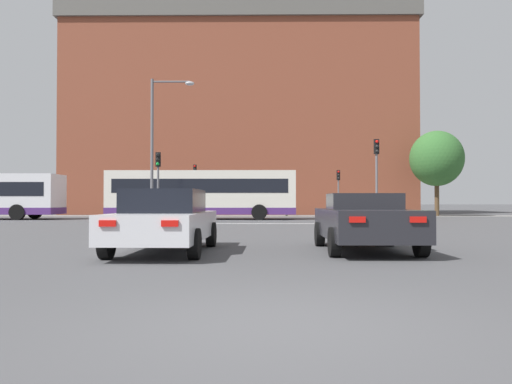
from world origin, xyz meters
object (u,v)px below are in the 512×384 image
bus_crossing_lead (202,193)px  traffic_light_far_left (195,181)px  car_roadster_right (365,222)px  street_lamp_junction (159,135)px  car_saloon_left (165,220)px  traffic_light_near_left (158,175)px  traffic_light_far_right (338,185)px  traffic_light_near_right (377,167)px  pedestrian_waiting (286,203)px

bus_crossing_lead → traffic_light_far_left: bearing=11.2°
car_roadster_right → traffic_light_far_left: 29.44m
car_roadster_right → bus_crossing_lead: size_ratio=0.35×
street_lamp_junction → car_saloon_left: bearing=-77.8°
traffic_light_near_left → traffic_light_far_right: traffic_light_near_left is taller
traffic_light_near_right → traffic_light_far_right: 13.35m
car_roadster_right → pedestrian_waiting: bearing=90.8°
car_roadster_right → traffic_light_near_left: size_ratio=1.10×
car_saloon_left → street_lamp_junction: (-3.35, 15.54, 4.06)m
bus_crossing_lead → pedestrian_waiting: size_ratio=7.03×
traffic_light_far_right → street_lamp_junction: bearing=-132.2°
car_saloon_left → bus_crossing_lead: size_ratio=0.39×
car_saloon_left → traffic_light_near_left: (-3.50, 15.99, 1.90)m
traffic_light_far_left → traffic_light_near_right: 17.72m
car_roadster_right → pedestrian_waiting: (-0.43, 28.81, 0.33)m
traffic_light_far_left → traffic_light_far_right: size_ratio=1.12×
traffic_light_far_left → traffic_light_far_right: traffic_light_far_left is taller
car_roadster_right → traffic_light_far_left: (-7.86, 28.29, 2.11)m
car_saloon_left → bus_crossing_lead: 21.51m
traffic_light_near_right → street_lamp_junction: (-11.81, 0.29, 1.77)m
car_saloon_left → pedestrian_waiting: (4.29, 29.16, 0.29)m
car_saloon_left → pedestrian_waiting: bearing=82.6°
pedestrian_waiting → traffic_light_near_right: bearing=57.1°
traffic_light_far_right → pedestrian_waiting: (-4.18, 0.57, -1.49)m
traffic_light_far_left → bus_crossing_lead: bearing=-78.8°
traffic_light_far_right → pedestrian_waiting: traffic_light_far_right is taller
traffic_light_near_right → bus_crossing_lead: bearing=148.8°
bus_crossing_lead → traffic_light_far_right: bearing=-54.8°
traffic_light_near_left → street_lamp_junction: bearing=-72.0°
traffic_light_far_right → street_lamp_junction: (-11.82, -13.05, 2.28)m
traffic_light_near_right → pedestrian_waiting: 14.66m
traffic_light_far_right → pedestrian_waiting: size_ratio=2.12×
car_roadster_right → street_lamp_junction: bearing=117.9°
traffic_light_far_right → traffic_light_near_right: bearing=-90.0°
bus_crossing_lead → traffic_light_near_right: 11.96m
car_saloon_left → traffic_light_near_left: traffic_light_near_left is taller
traffic_light_near_right → traffic_light_near_left: bearing=176.5°
traffic_light_far_left → street_lamp_junction: bearing=-90.9°
bus_crossing_lead → traffic_light_near_right: size_ratio=2.71×
car_saloon_left → traffic_light_near_right: 17.59m
car_saloon_left → traffic_light_near_right: traffic_light_near_right is taller
traffic_light_near_left → pedestrian_waiting: (7.79, 13.17, -1.62)m
traffic_light_far_left → traffic_light_far_right: 11.60m
bus_crossing_lead → street_lamp_junction: 6.84m
car_roadster_right → street_lamp_junction: street_lamp_junction is taller
traffic_light_near_left → traffic_light_far_right: (11.96, 12.61, -0.13)m
traffic_light_near_right → traffic_light_far_right: bearing=90.0°
traffic_light_near_left → traffic_light_far_right: 17.38m
bus_crossing_lead → pedestrian_waiting: bus_crossing_lead is taller
traffic_light_far_left → traffic_light_near_left: size_ratio=1.07×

